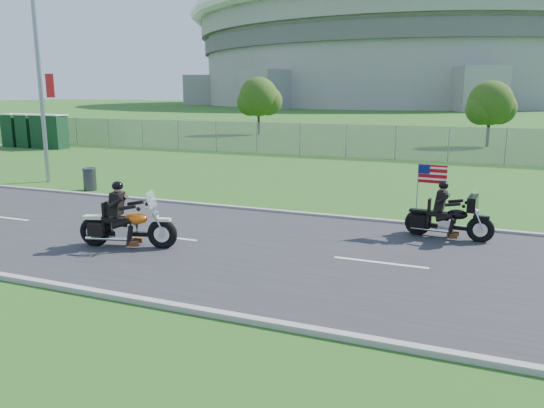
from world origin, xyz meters
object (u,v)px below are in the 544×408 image
at_px(porta_toilet_d, 13,131).
at_px(motorcycle_lead, 126,227).
at_px(porta_toilet_c, 27,131).
at_px(trash_can, 90,180).
at_px(streetlight, 41,51).
at_px(porta_toilet_b, 42,132).
at_px(motorcycle_follow, 448,220).
at_px(porta_toilet_a, 57,132).

distance_m(porta_toilet_d, motorcycle_lead, 30.00).
distance_m(porta_toilet_c, trash_can, 19.99).
xyz_separation_m(streetlight, porta_toilet_c, (-12.82, 10.78, -4.49)).
bearing_deg(porta_toilet_d, porta_toilet_b, 0.00).
distance_m(motorcycle_follow, trash_can, 14.24).
bearing_deg(trash_can, porta_toilet_d, 145.45).
relative_size(streetlight, motorcycle_follow, 4.23).
bearing_deg(motorcycle_follow, porta_toilet_c, 159.41).
height_order(motorcycle_follow, trash_can, motorcycle_follow).
relative_size(porta_toilet_a, motorcycle_follow, 0.97).
bearing_deg(motorcycle_lead, motorcycle_follow, 12.68).
bearing_deg(porta_toilet_d, trash_can, -34.55).
distance_m(porta_toilet_a, porta_toilet_d, 4.20).
distance_m(streetlight, porta_toilet_d, 18.40).
height_order(streetlight, trash_can, streetlight).
xyz_separation_m(porta_toilet_b, trash_can, (14.59, -11.98, -0.71)).
distance_m(porta_toilet_a, trash_can, 17.83).
height_order(porta_toilet_a, porta_toilet_d, same).
distance_m(porta_toilet_b, porta_toilet_d, 2.80).
relative_size(streetlight, porta_toilet_c, 4.35).
bearing_deg(porta_toilet_b, porta_toilet_c, 180.00).
bearing_deg(porta_toilet_a, porta_toilet_c, 180.00).
bearing_deg(porta_toilet_c, motorcycle_follow, -25.18).
bearing_deg(porta_toilet_b, trash_can, -39.37).
height_order(porta_toilet_c, motorcycle_follow, porta_toilet_c).
distance_m(streetlight, porta_toilet_a, 15.39).
xyz_separation_m(streetlight, motorcycle_follow, (17.25, -3.36, -5.09)).
distance_m(motorcycle_lead, trash_can, 8.96).
relative_size(porta_toilet_d, motorcycle_lead, 0.90).
height_order(streetlight, motorcycle_lead, streetlight).
bearing_deg(motorcycle_follow, porta_toilet_b, 158.34).
bearing_deg(porta_toilet_b, streetlight, -43.35).
distance_m(streetlight, motorcycle_follow, 18.30).
relative_size(porta_toilet_b, motorcycle_follow, 0.97).
relative_size(porta_toilet_c, porta_toilet_d, 1.00).
distance_m(porta_toilet_a, motorcycle_follow, 30.73).
bearing_deg(porta_toilet_d, motorcycle_follow, -24.19).
bearing_deg(porta_toilet_b, porta_toilet_a, 0.00).
bearing_deg(streetlight, porta_toilet_a, 132.91).
distance_m(porta_toilet_b, porta_toilet_c, 1.40).
height_order(porta_toilet_b, motorcycle_lead, porta_toilet_b).
relative_size(porta_toilet_d, motorcycle_follow, 0.97).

